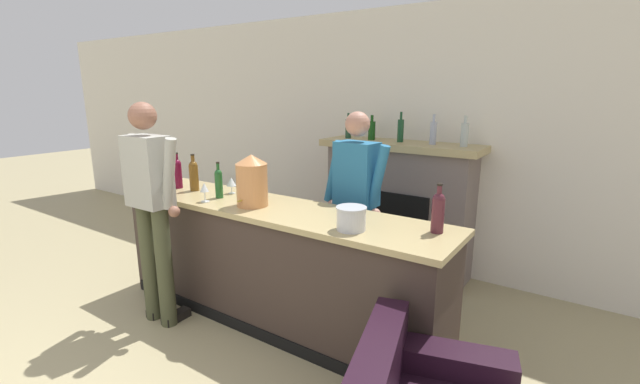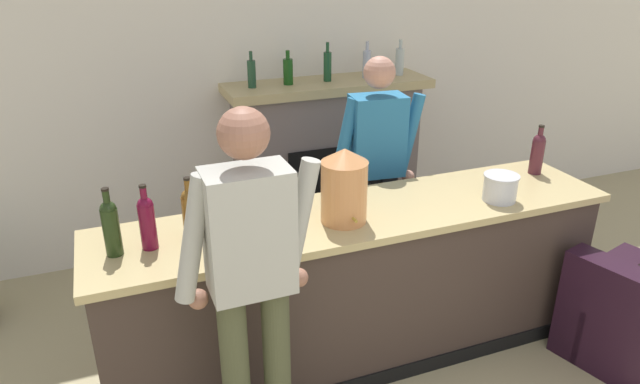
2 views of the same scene
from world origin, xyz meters
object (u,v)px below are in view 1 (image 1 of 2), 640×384
object	(u,v)px
wine_bottle_burgundy_dark	(219,182)
person_customer	(152,205)
person_bartender	(356,202)
ice_bucket_steel	(351,218)
wine_bottle_riesling_slim	(166,170)
copper_dispenser	(252,180)
potted_plant_corner	(204,211)
fireplace_stone	(398,207)
wine_bottle_cabernet_heavy	(177,172)
wine_bottle_port_short	(194,174)
wine_bottle_rose_blush	(438,211)
wine_glass_mid_counter	(231,182)
wine_glass_by_dispenser	(204,188)

from	to	relation	value
wine_bottle_burgundy_dark	person_customer	bearing A→B (deg)	-114.39
person_bartender	wine_bottle_burgundy_dark	xyz separation A→B (m)	(-0.96, -0.69, 0.18)
person_customer	ice_bucket_steel	xyz separation A→B (m)	(1.61, 0.40, 0.07)
wine_bottle_riesling_slim	wine_bottle_burgundy_dark	xyz separation A→B (m)	(0.77, -0.04, -0.02)
copper_dispenser	potted_plant_corner	bearing A→B (deg)	148.75
person_customer	wine_bottle_riesling_slim	world-z (taller)	person_customer
ice_bucket_steel	potted_plant_corner	bearing A→B (deg)	155.94
fireplace_stone	person_bartender	world-z (taller)	person_bartender
wine_bottle_riesling_slim	wine_bottle_cabernet_heavy	bearing A→B (deg)	1.71
wine_bottle_cabernet_heavy	wine_bottle_burgundy_dark	bearing A→B (deg)	-4.00
ice_bucket_steel	wine_bottle_burgundy_dark	bearing A→B (deg)	175.53
person_bartender	ice_bucket_steel	world-z (taller)	person_bartender
wine_bottle_port_short	wine_bottle_burgundy_dark	bearing A→B (deg)	-8.51
fireplace_stone	person_bartender	xyz separation A→B (m)	(-0.00, -0.91, 0.26)
fireplace_stone	wine_bottle_rose_blush	xyz separation A→B (m)	(0.90, -1.43, 0.45)
fireplace_stone	wine_bottle_port_short	world-z (taller)	fireplace_stone
wine_glass_mid_counter	person_customer	bearing A→B (deg)	-106.95
person_bartender	copper_dispenser	world-z (taller)	person_bartender
potted_plant_corner	wine_bottle_riesling_slim	distance (m)	1.83
fireplace_stone	person_customer	xyz separation A→B (m)	(-1.20, -2.10, 0.31)
fireplace_stone	wine_bottle_cabernet_heavy	distance (m)	2.26
person_bartender	wine_bottle_riesling_slim	size ratio (longest dim) A/B	4.97
wine_bottle_burgundy_dark	wine_bottle_cabernet_heavy	world-z (taller)	wine_bottle_cabernet_heavy
copper_dispenser	wine_glass_by_dispenser	distance (m)	0.44
person_customer	wine_glass_by_dispenser	xyz separation A→B (m)	(0.23, 0.35, 0.10)
fireplace_stone	person_bartender	bearing A→B (deg)	-90.24
wine_bottle_rose_blush	wine_bottle_cabernet_heavy	distance (m)	2.48
wine_bottle_cabernet_heavy	wine_glass_mid_counter	distance (m)	0.60
ice_bucket_steel	wine_bottle_burgundy_dark	distance (m)	1.38
copper_dispenser	wine_bottle_port_short	size ratio (longest dim) A/B	1.22
potted_plant_corner	ice_bucket_steel	bearing A→B (deg)	-24.06
person_bartender	wine_bottle_burgundy_dark	bearing A→B (deg)	-144.58
copper_dispenser	wine_bottle_burgundy_dark	size ratio (longest dim) A/B	1.33
fireplace_stone	ice_bucket_steel	bearing A→B (deg)	-76.44
person_customer	ice_bucket_steel	bearing A→B (deg)	13.98
wine_bottle_cabernet_heavy	wine_bottle_rose_blush	bearing A→B (deg)	2.83
person_customer	person_bartender	world-z (taller)	person_customer
wine_bottle_port_short	potted_plant_corner	bearing A→B (deg)	137.99
person_bartender	wine_bottle_burgundy_dark	size ratio (longest dim) A/B	5.56
wine_bottle_port_short	wine_bottle_riesling_slim	size ratio (longest dim) A/B	0.97
wine_bottle_rose_blush	wine_glass_mid_counter	size ratio (longest dim) A/B	2.21
wine_glass_by_dispenser	copper_dispenser	bearing A→B (deg)	18.26
wine_bottle_rose_blush	wine_bottle_burgundy_dark	size ratio (longest dim) A/B	1.04
potted_plant_corner	wine_glass_by_dispenser	size ratio (longest dim) A/B	4.13
person_customer	wine_glass_mid_counter	xyz separation A→B (m)	(0.21, 0.68, 0.09)
wine_bottle_port_short	wine_bottle_cabernet_heavy	bearing A→B (deg)	-175.59
fireplace_stone	wine_bottle_riesling_slim	distance (m)	2.38
wine_bottle_riesling_slim	person_bartender	bearing A→B (deg)	20.48
wine_bottle_rose_blush	fireplace_stone	bearing A→B (deg)	122.22
person_bartender	wine_glass_mid_counter	distance (m)	1.12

